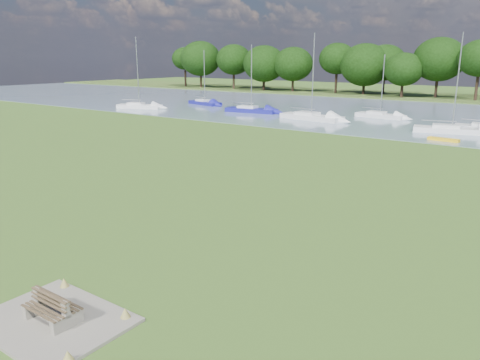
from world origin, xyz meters
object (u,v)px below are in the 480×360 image
Objects in this scene: bench_pair at (52,308)px; sailboat_8 at (205,102)px; kayak at (443,139)px; sailboat_7 at (451,128)px; sailboat_3 at (139,105)px; sailboat_5 at (380,114)px; sailboat_0 at (251,109)px; sailboat_6 at (311,115)px.

bench_pair is 62.49m from sailboat_8.
sailboat_7 reaches higher than kayak.
sailboat_3 is 42.49m from sailboat_7.
bench_pair is 0.16× the size of sailboat_3.
sailboat_5 is at bearing 135.50° from kayak.
sailboat_0 is 1.17× the size of sailboat_5.
sailboat_6 is 22.92m from sailboat_8.
sailboat_8 reaches higher than kayak.
kayak is at bearing 86.86° from bench_pair.
sailboat_5 is (16.31, 4.57, -0.06)m from sailboat_0.
sailboat_0 is at bearing -3.75° from sailboat_3.
sailboat_5 is 12.42m from sailboat_7.
kayak is 43.03m from sailboat_3.
bench_pair is 0.17× the size of sailboat_7.
kayak is 40.62m from sailboat_8.
sailboat_5 is at bearing 15.03° from sailboat_8.
sailboat_3 is at bearing 170.09° from sailboat_7.
sailboat_0 is at bearing 160.45° from sailboat_7.
sailboat_8 is (-21.99, 6.48, -0.06)m from sailboat_6.
kayak is 0.36× the size of sailboat_5.
bench_pair is 0.60× the size of kayak.
bench_pair is at bearing -105.27° from sailboat_7.
sailboat_0 is at bearing 176.11° from sailboat_6.
sailboat_3 is at bearing -99.14° from sailboat_8.
sailboat_6 reaches higher than sailboat_0.
sailboat_3 reaches higher than kayak.
sailboat_6 is 16.10m from sailboat_7.
sailboat_7 is (16.07, -0.95, -0.04)m from sailboat_6.
sailboat_0 is at bearing 118.03° from bench_pair.
sailboat_5 is 0.79× the size of sailboat_7.
bench_pair is 38.06m from kayak.
kayak is 0.27× the size of sailboat_6.
sailboat_6 is at bearing 165.77° from kayak.
sailboat_8 reaches higher than bench_pair.
sailboat_6 reaches higher than sailboat_8.
sailboat_0 is 0.89× the size of sailboat_6.
sailboat_6 reaches higher than sailboat_5.
sailboat_8 is (-36.43, 50.77, 0.06)m from bench_pair.
sailboat_3 reaches higher than sailboat_8.
sailboat_0 reaches higher than sailboat_8.
sailboat_8 is at bearing 125.73° from bench_pair.
sailboat_0 is 0.92× the size of sailboat_7.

